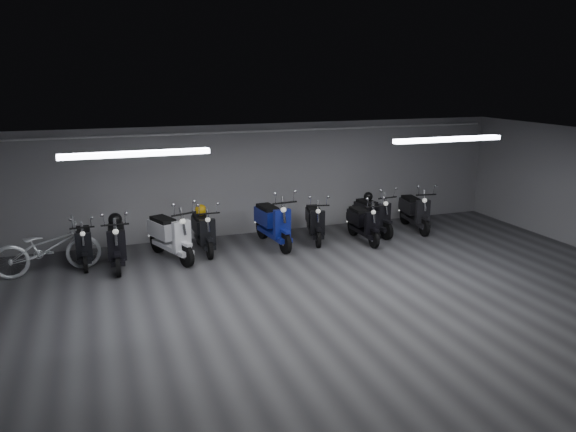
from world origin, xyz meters
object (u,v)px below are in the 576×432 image
object	(u,v)px
scooter_5	(315,216)
scooter_2	(170,228)
scooter_3	(203,225)
bicycle	(46,242)
helmet_2	(201,210)
scooter_4	(273,216)
scooter_9	(415,205)
scooter_7	(364,217)
scooter_0	(83,238)
helmet_0	(115,220)
helmet_1	(368,196)
scooter_8	(373,209)
scooter_1	(116,237)

from	to	relation	value
scooter_5	scooter_2	bearing A→B (deg)	-161.89
scooter_3	bicycle	xyz separation A→B (m)	(-3.30, -0.35, 0.03)
scooter_2	helmet_2	xyz separation A→B (m)	(0.79, 0.56, 0.21)
scooter_4	scooter_9	distance (m)	3.93
scooter_2	scooter_7	size ratio (longest dim) A/B	1.16
scooter_0	scooter_3	xyz separation A→B (m)	(2.60, 0.04, 0.05)
scooter_3	helmet_0	distance (m)	1.96
scooter_2	scooter_4	xyz separation A→B (m)	(2.44, 0.20, 0.02)
scooter_0	helmet_1	distance (m)	6.96
scooter_4	helmet_1	distance (m)	2.73
scooter_0	scooter_9	distance (m)	8.17
scooter_2	scooter_9	xyz separation A→B (m)	(6.37, 0.25, -0.06)
helmet_2	scooter_8	bearing A→B (deg)	-3.36
scooter_3	helmet_0	size ratio (longest dim) A/B	5.96
scooter_7	bicycle	world-z (taller)	bicycle
scooter_2	helmet_2	bearing A→B (deg)	14.19
helmet_2	scooter_9	bearing A→B (deg)	-3.18
scooter_8	helmet_2	size ratio (longest dim) A/B	6.58
helmet_0	helmet_2	world-z (taller)	helmet_0
scooter_3	helmet_1	distance (m)	4.36
scooter_0	scooter_5	xyz separation A→B (m)	(5.34, -0.03, 0.03)
scooter_0	scooter_8	size ratio (longest dim) A/B	0.91
helmet_1	scooter_0	bearing A→B (deg)	-177.82
scooter_7	helmet_1	xyz separation A→B (m)	(0.51, 0.76, 0.31)
scooter_4	scooter_7	distance (m)	2.23
scooter_4	scooter_3	bearing A→B (deg)	169.79
helmet_2	scooter_4	bearing A→B (deg)	-12.22
scooter_5	scooter_7	distance (m)	1.19
scooter_1	helmet_2	distance (m)	2.06
scooter_7	helmet_1	size ratio (longest dim) A/B	7.16
scooter_5	helmet_1	world-z (taller)	scooter_5
scooter_3	scooter_9	distance (m)	5.57
scooter_7	helmet_0	bearing A→B (deg)	176.59
scooter_3	helmet_0	world-z (taller)	scooter_3
helmet_2	scooter_3	bearing A→B (deg)	-89.29
scooter_1	bicycle	bearing A→B (deg)	179.38
scooter_8	helmet_1	xyz separation A→B (m)	(-0.03, 0.24, 0.27)
helmet_0	helmet_1	size ratio (longest dim) A/B	1.25
scooter_4	scooter_9	xyz separation A→B (m)	(3.93, 0.05, -0.07)
scooter_4	helmet_0	bearing A→B (deg)	174.69
scooter_2	scooter_7	xyz separation A→B (m)	(4.63, -0.21, -0.10)
scooter_9	scooter_5	bearing A→B (deg)	-172.46
scooter_2	helmet_2	world-z (taller)	scooter_2
scooter_1	helmet_1	xyz separation A→B (m)	(6.28, 0.65, 0.26)
scooter_3	scooter_9	xyz separation A→B (m)	(5.57, -0.07, 0.02)
scooter_7	scooter_4	bearing A→B (deg)	169.48
scooter_3	bicycle	world-z (taller)	bicycle
scooter_4	scooter_8	distance (m)	2.73
scooter_1	scooter_3	world-z (taller)	scooter_1
scooter_0	helmet_0	bearing A→B (deg)	-12.23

